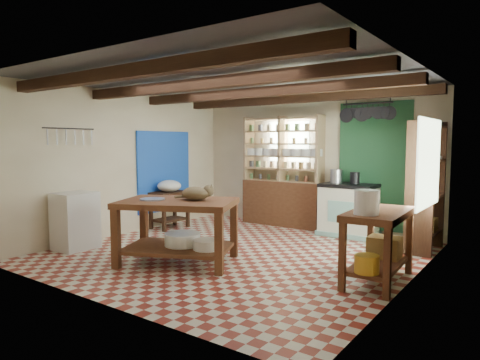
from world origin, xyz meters
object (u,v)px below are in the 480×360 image
Objects in this scene: right_counter at (378,246)px; stove at (349,210)px; white_cabinet at (75,221)px; work_table at (178,231)px; cat at (196,193)px; prep_table at (170,210)px.

stove is at bearing 116.30° from right_counter.
stove is 1.07× the size of white_cabinet.
work_table is 0.59m from cat.
cat is (-2.34, -0.64, 0.54)m from right_counter.
cat is (2.04, -1.52, 0.62)m from prep_table.
prep_table is 2.05m from white_cabinet.
white_cabinet is at bearing -86.32° from prep_table.
stove is at bearing 28.20° from prep_table.
right_counter is (4.38, -0.88, 0.08)m from prep_table.
cat is (0.21, 0.15, 0.53)m from work_table.
work_table reaches higher than right_counter.
cat reaches higher than right_counter.
stove is at bearing 46.05° from white_cabinet.
cat is at bearing 12.87° from white_cabinet.
right_counter is at bearing -7.18° from prep_table.
stove is 0.79× the size of right_counter.
white_cabinet reaches higher than work_table.
cat reaches higher than work_table.
right_counter is (1.26, -2.27, -0.04)m from stove.
prep_table is (-1.83, 1.67, -0.08)m from work_table.
right_counter is at bearing -19.00° from cat.
work_table is at bearing -38.08° from prep_table.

